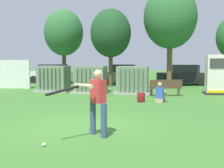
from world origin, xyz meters
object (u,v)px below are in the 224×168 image
object	(u,v)px
parked_car_left_of_center	(121,75)
batter	(96,99)
backpack	(141,98)
transformer_mid_west	(91,80)
seated_spectator	(160,94)
sports_ball	(44,145)
park_bench	(166,86)
generator_enclosure	(219,75)
parked_car_right_of_center	(183,75)
transformer_west	(54,79)
parked_car_leftmost	(52,74)
transformer_mid_east	(133,80)

from	to	relation	value
parked_car_left_of_center	batter	bearing A→B (deg)	-83.77
backpack	parked_car_left_of_center	bearing A→B (deg)	103.28
transformer_mid_west	seated_spectator	xyz separation A→B (m)	(4.21, -3.29, -0.41)
batter	sports_ball	distance (m)	1.74
park_bench	batter	xyz separation A→B (m)	(-1.81, -8.87, 0.44)
backpack	parked_car_left_of_center	world-z (taller)	parked_car_left_of_center
batter	seated_spectator	world-z (taller)	batter
generator_enclosure	sports_ball	xyz separation A→B (m)	(-5.84, -11.53, -1.09)
transformer_mid_west	sports_ball	bearing A→B (deg)	-81.18
transformer_mid_west	parked_car_right_of_center	size ratio (longest dim) A/B	0.49
sports_ball	parked_car_right_of_center	bearing A→B (deg)	76.53
transformer_mid_west	transformer_west	bearing A→B (deg)	171.11
backpack	parked_car_leftmost	bearing A→B (deg)	129.96
seated_spectator	parked_car_leftmost	bearing A→B (deg)	132.89
generator_enclosure	parked_car_leftmost	bearing A→B (deg)	154.23
transformer_west	transformer_mid_west	world-z (taller)	same
parked_car_right_of_center	sports_ball	bearing A→B (deg)	-103.47
seated_spectator	parked_car_leftmost	distance (m)	13.95
parked_car_left_of_center	park_bench	bearing A→B (deg)	-65.66
generator_enclosure	transformer_west	bearing A→B (deg)	-177.96
transformer_west	parked_car_leftmost	world-z (taller)	same
generator_enclosure	seated_spectator	xyz separation A→B (m)	(-3.30, -4.04, -0.76)
generator_enclosure	backpack	bearing A→B (deg)	-135.92
seated_spectator	backpack	distance (m)	0.92
generator_enclosure	park_bench	size ratio (longest dim) A/B	1.25
generator_enclosure	parked_car_right_of_center	xyz separation A→B (m)	(-1.61, 6.15, -0.38)
generator_enclosure	park_bench	xyz separation A→B (m)	(-3.04, -1.57, -0.60)
transformer_west	transformer_mid_west	size ratio (longest dim) A/B	1.00
park_bench	backpack	size ratio (longest dim) A/B	4.19
seated_spectator	backpack	xyz separation A→B (m)	(-0.90, -0.03, -0.16)
batter	backpack	distance (m)	6.44
transformer_mid_west	parked_car_leftmost	size ratio (longest dim) A/B	0.49
transformer_mid_east	parked_car_left_of_center	size ratio (longest dim) A/B	0.50
sports_ball	seated_spectator	bearing A→B (deg)	71.27
transformer_mid_west	parked_car_right_of_center	xyz separation A→B (m)	(5.91, 6.91, -0.04)
sports_ball	seated_spectator	size ratio (longest dim) A/B	0.09
batter	parked_car_leftmost	bearing A→B (deg)	115.54
transformer_west	seated_spectator	distance (m)	7.69
park_bench	sports_ball	bearing A→B (deg)	-105.70
seated_spectator	batter	bearing A→B (deg)	-103.65
transformer_west	transformer_mid_east	size ratio (longest dim) A/B	1.00
transformer_west	parked_car_left_of_center	distance (m)	7.65
parked_car_right_of_center	batter	bearing A→B (deg)	-101.08
sports_ball	parked_car_left_of_center	bearing A→B (deg)	92.74
transformer_mid_east	park_bench	bearing A→B (deg)	-26.13
batter	parked_car_right_of_center	distance (m)	16.91
parked_car_leftmost	parked_car_left_of_center	size ratio (longest dim) A/B	1.02
transformer_mid_east	generator_enclosure	distance (m)	5.02
transformer_mid_west	batter	xyz separation A→B (m)	(2.66, -9.68, 0.19)
transformer_mid_west	transformer_mid_east	xyz separation A→B (m)	(2.54, 0.13, 0.00)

